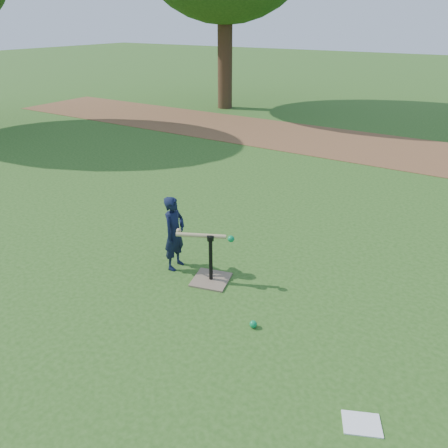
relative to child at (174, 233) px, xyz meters
The scene contains 7 objects.
ground 0.94m from the child, 29.19° to the right, with size 80.00×80.00×0.00m, color #285116.
dirt_strip 7.16m from the child, 84.34° to the left, with size 24.00×3.00×0.01m, color brown.
child is the anchor object (origin of this frame).
wiffle_ball_ground 1.60m from the child, 20.66° to the right, with size 0.08×0.08×0.08m, color #0C8846.
clipboard 3.02m from the child, 22.42° to the right, with size 0.30×0.23×0.01m, color white.
batting_tee 0.68m from the child, ahead, with size 0.52×0.52×0.61m.
swing_action 0.50m from the child, ahead, with size 0.72×0.31×0.08m.
Camera 1 is at (2.43, -3.40, 2.94)m, focal length 35.00 mm.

